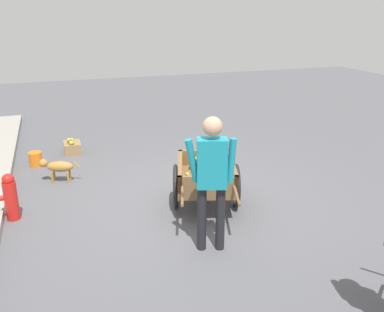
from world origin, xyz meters
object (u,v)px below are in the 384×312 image
(fire_hydrant, at_px, (10,197))
(fruit_cart, at_px, (206,178))
(plastic_bucket, at_px, (36,159))
(dog, at_px, (58,167))
(apple_crate, at_px, (72,147))
(vendor_person, at_px, (212,173))

(fire_hydrant, bearing_deg, fruit_cart, -100.19)
(plastic_bucket, bearing_deg, dog, -157.84)
(fruit_cart, distance_m, dog, 2.60)
(plastic_bucket, relative_size, apple_crate, 0.59)
(fruit_cart, xyz_separation_m, plastic_bucket, (2.55, 2.38, -0.31))
(dog, xyz_separation_m, fire_hydrant, (-1.16, 0.64, 0.06))
(vendor_person, distance_m, apple_crate, 4.47)
(fire_hydrant, xyz_separation_m, plastic_bucket, (2.08, -0.27, -0.20))
(dog, xyz_separation_m, plastic_bucket, (0.91, 0.37, -0.14))
(plastic_bucket, bearing_deg, vendor_person, -150.86)
(dog, height_order, apple_crate, dog)
(plastic_bucket, bearing_deg, fire_hydrant, 172.50)
(fruit_cart, bearing_deg, fire_hydrant, 79.81)
(fruit_cart, relative_size, apple_crate, 4.10)
(apple_crate, bearing_deg, vendor_person, -162.07)
(fruit_cart, distance_m, fire_hydrant, 2.70)
(fruit_cart, relative_size, vendor_person, 1.10)
(fruit_cart, height_order, fire_hydrant, fruit_cart)
(fruit_cart, distance_m, plastic_bucket, 3.51)
(fruit_cart, height_order, dog, fruit_cart)
(fire_hydrant, bearing_deg, vendor_person, -124.31)
(vendor_person, distance_m, dog, 3.28)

